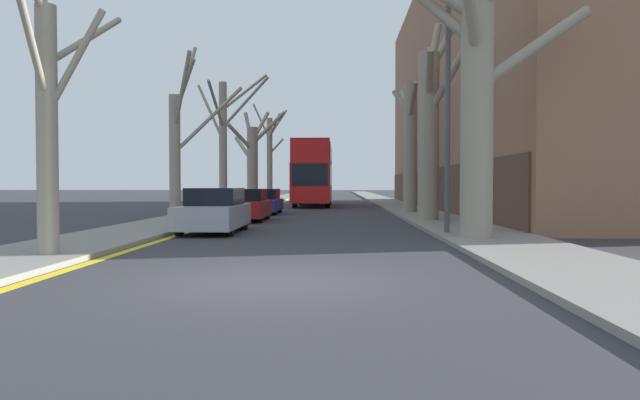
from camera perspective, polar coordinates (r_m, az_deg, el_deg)
ground_plane at (r=9.18m, az=-5.31°, el=-8.11°), size 300.00×300.00×0.00m
sidewalk_left at (r=59.35m, az=-4.43°, el=0.12°), size 2.82×120.00×0.12m
sidewalk_right at (r=59.15m, az=5.93°, el=0.11°), size 2.82×120.00×0.12m
building_facade_right at (r=38.64m, az=18.10°, el=10.80°), size 10.08×40.40×15.62m
kerb_line_stripe at (r=59.20m, az=-2.90°, el=0.06°), size 0.24×120.00×0.01m
street_tree_left_0 at (r=13.03m, az=-25.56°, el=8.80°), size 2.07×4.89×7.62m
street_tree_left_1 at (r=21.57m, az=-13.92°, el=5.35°), size 2.45×3.29×6.93m
street_tree_left_2 at (r=30.91m, az=-9.56°, el=6.01°), size 4.23×4.06×7.60m
street_tree_left_3 at (r=40.67m, az=-6.77°, el=4.11°), size 4.08×4.33×6.89m
street_tree_left_4 at (r=50.31m, az=-5.03°, el=4.50°), size 3.12×3.09×8.71m
street_tree_right_0 at (r=16.21m, az=15.49°, el=10.83°), size 5.66×2.85×8.50m
street_tree_right_1 at (r=23.86m, az=10.92°, el=7.44°), size 1.77×4.58×8.33m
street_tree_right_2 at (r=30.62m, az=8.96°, el=5.72°), size 1.29×5.16×6.97m
double_decker_bus at (r=41.23m, az=-0.66°, el=2.95°), size 2.58×10.80×4.50m
parked_car_0 at (r=18.63m, az=-10.54°, el=-1.12°), size 1.77×4.08×1.43m
parked_car_1 at (r=24.49m, az=-7.54°, el=-0.54°), size 1.85×3.94×1.36m
parked_car_2 at (r=30.25m, az=-5.75°, el=-0.18°), size 1.77×4.43×1.32m
lamp_post at (r=17.66m, az=12.37°, el=12.74°), size 1.40×0.20×9.01m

